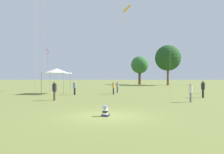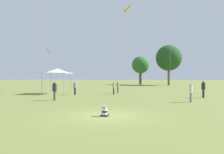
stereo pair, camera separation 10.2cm
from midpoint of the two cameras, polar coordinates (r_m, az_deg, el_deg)
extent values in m
plane|color=olive|center=(12.50, -1.65, -10.10)|extent=(300.00, 300.00, 0.00)
cube|color=#282D47|center=(12.42, -1.92, -9.93)|extent=(0.48, 0.56, 0.10)
cylinder|color=white|center=(12.30, -2.03, -9.01)|extent=(0.37, 0.37, 0.33)
cylinder|color=black|center=(12.30, -2.03, -9.01)|extent=(0.38, 0.38, 0.09)
sphere|color=#DBAD89|center=(12.26, -2.03, -7.87)|extent=(0.19, 0.19, 0.19)
cylinder|color=#6B8ED1|center=(12.26, -2.03, -7.85)|extent=(0.32, 0.32, 0.01)
cylinder|color=#6B8ED1|center=(12.26, -2.03, -7.68)|extent=(0.19, 0.19, 0.08)
cylinder|color=#282D42|center=(30.11, 1.32, -3.43)|extent=(0.18, 0.18, 0.75)
cylinder|color=gray|center=(30.08, 1.32, -2.16)|extent=(0.33, 0.33, 0.59)
sphere|color=#A37556|center=(30.06, 1.32, -1.43)|extent=(0.20, 0.20, 0.20)
cylinder|color=slate|center=(20.13, 19.71, -5.09)|extent=(0.23, 0.23, 0.80)
cylinder|color=silver|center=(20.08, 19.71, -3.05)|extent=(0.41, 0.41, 0.63)
sphere|color=tan|center=(20.06, 19.71, -1.88)|extent=(0.22, 0.22, 0.22)
cylinder|color=brown|center=(21.05, -14.94, -4.78)|extent=(0.30, 0.30, 0.86)
cylinder|color=#232328|center=(21.00, -14.94, -2.68)|extent=(0.54, 0.54, 0.68)
sphere|color=brown|center=(20.98, -14.94, -1.48)|extent=(0.23, 0.23, 0.23)
cylinder|color=black|center=(27.25, 0.26, -3.79)|extent=(0.24, 0.24, 0.76)
cylinder|color=gold|center=(27.21, 0.26, -2.35)|extent=(0.43, 0.43, 0.60)
sphere|color=#A37556|center=(27.20, 0.26, -1.53)|extent=(0.21, 0.21, 0.21)
cylinder|color=black|center=(27.06, -9.84, -3.75)|extent=(0.22, 0.22, 0.83)
cylinder|color=gray|center=(27.02, -9.84, -2.18)|extent=(0.41, 0.41, 0.65)
sphere|color=#DBAD89|center=(27.00, -9.84, -1.29)|extent=(0.22, 0.22, 0.22)
cylinder|color=black|center=(24.88, 22.56, -4.02)|extent=(0.28, 0.28, 0.88)
cylinder|color=#232328|center=(24.83, 22.56, -2.21)|extent=(0.50, 0.50, 0.69)
sphere|color=brown|center=(24.82, 22.57, -1.18)|extent=(0.24, 0.24, 0.24)
cylinder|color=slate|center=(31.64, 22.63, -3.25)|extent=(0.21, 0.21, 0.77)
cylinder|color=#232328|center=(31.61, 22.63, -2.01)|extent=(0.39, 0.39, 0.61)
sphere|color=brown|center=(31.60, 22.63, -1.30)|extent=(0.21, 0.21, 0.21)
cube|color=white|center=(29.26, -14.37, 1.00)|extent=(3.36, 3.36, 0.08)
cone|color=white|center=(29.27, -14.37, 1.64)|extent=(3.19, 3.19, 0.57)
cylinder|color=#99999E|center=(31.12, -15.91, -1.57)|extent=(0.07, 0.07, 2.65)
cylinder|color=#99999E|center=(30.17, -10.87, -1.62)|extent=(0.07, 0.07, 2.65)
cylinder|color=#99999E|center=(28.49, -18.07, -1.72)|extent=(0.07, 0.07, 2.65)
cylinder|color=#99999E|center=(27.45, -12.62, -1.78)|extent=(0.07, 0.07, 2.65)
cylinder|color=#BCB7A8|center=(32.82, -17.48, 11.77)|extent=(0.01, 0.01, 17.74)
cylinder|color=#BCB7A8|center=(31.18, -19.45, 11.92)|extent=(0.01, 0.01, 17.23)
cube|color=orange|center=(30.70, 3.81, 17.36)|extent=(0.94, 1.25, 0.87)
cylinder|color=orange|center=(30.33, 3.81, 14.96)|extent=(0.02, 0.02, 1.78)
cylinder|color=#BCB7A8|center=(29.52, 3.80, 6.80)|extent=(0.01, 0.01, 11.33)
cube|color=red|center=(36.88, -16.56, 6.69)|extent=(0.84, 1.01, 0.66)
cylinder|color=red|center=(36.77, -16.56, 4.95)|extent=(0.02, 0.02, 1.64)
cylinder|color=#BCB7A8|center=(36.65, -16.56, 1.66)|extent=(0.01, 0.01, 6.47)
cylinder|color=#BCB7A8|center=(20.50, 14.82, 13.78)|extent=(0.01, 0.01, 14.13)
cylinder|color=brown|center=(63.15, 7.19, -0.01)|extent=(0.76, 0.76, 4.30)
sphere|color=#2D662D|center=(63.24, 7.19, 3.17)|extent=(4.95, 4.95, 4.95)
cylinder|color=brown|center=(58.57, 14.34, 0.47)|extent=(0.57, 0.57, 5.29)
sphere|color=#1E471E|center=(58.78, 14.34, 4.85)|extent=(6.69, 6.69, 6.69)
camera|label=1|loc=(0.05, -90.15, 0.00)|focal=35.00mm
camera|label=2|loc=(0.05, 89.85, 0.00)|focal=35.00mm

